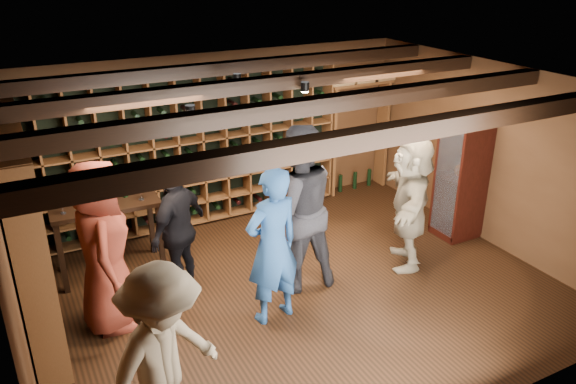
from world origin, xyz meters
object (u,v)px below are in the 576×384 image
display_cabinet (461,180)px  man_blue_shirt (273,246)px  man_grey_suit (297,209)px  guest_woman_black (178,229)px  guest_red_floral (103,247)px  guest_beige (410,202)px  tasting_table (105,211)px  guest_khaki (165,364)px

display_cabinet → man_blue_shirt: size_ratio=0.97×
man_grey_suit → guest_woman_black: size_ratio=1.24×
guest_woman_black → display_cabinet: bearing=135.4°
guest_woman_black → guest_red_floral: bearing=-20.2°
guest_red_floral → guest_beige: guest_red_floral is taller
guest_red_floral → guest_woman_black: (0.90, 0.30, -0.13)m
man_grey_suit → guest_woman_black: 1.41m
tasting_table → man_blue_shirt: bearing=-51.2°
man_grey_suit → tasting_table: size_ratio=1.56×
guest_khaki → guest_beige: guest_beige is taller
guest_woman_black → guest_beige: 2.91m
guest_khaki → tasting_table: (0.14, 3.10, -0.02)m
display_cabinet → guest_beige: (-1.14, -0.30, 0.02)m
display_cabinet → guest_khaki: 5.11m
guest_red_floral → guest_khaki: (0.08, -1.95, -0.09)m
man_blue_shirt → guest_beige: 2.11m
man_grey_suit → guest_beige: bearing=177.9°
display_cabinet → guest_khaki: display_cabinet is taller
display_cabinet → tasting_table: (-4.63, 1.27, -0.01)m
guest_red_floral → guest_woman_black: bearing=-62.9°
man_grey_suit → guest_woman_black: (-1.30, 0.52, -0.20)m
guest_woman_black → guest_khaki: guest_khaki is taller
guest_red_floral → tasting_table: guest_red_floral is taller
display_cabinet → man_blue_shirt: bearing=-169.8°
man_blue_shirt → guest_woman_black: man_blue_shirt is taller
guest_red_floral → guest_woman_black: guest_red_floral is taller
tasting_table → guest_red_floral: bearing=-99.5°
man_blue_shirt → guest_khaki: (-1.54, -1.24, -0.04)m
guest_beige → tasting_table: guest_beige is taller
man_blue_shirt → tasting_table: man_blue_shirt is taller
guest_red_floral → guest_woman_black: 0.95m
guest_woman_black → tasting_table: 1.08m
display_cabinet → guest_woman_black: 3.98m
guest_woman_black → guest_khaki: bearing=31.6°
man_blue_shirt → man_grey_suit: bearing=-147.6°
guest_woman_black → guest_beige: (2.82, -0.73, 0.05)m
man_blue_shirt → guest_beige: man_blue_shirt is taller
guest_khaki → guest_beige: (3.63, 1.52, 0.01)m
guest_beige → display_cabinet: bearing=138.3°
display_cabinet → guest_beige: bearing=-165.2°
guest_beige → tasting_table: (-3.49, 1.57, -0.03)m
man_grey_suit → guest_woman_black: man_grey_suit is taller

